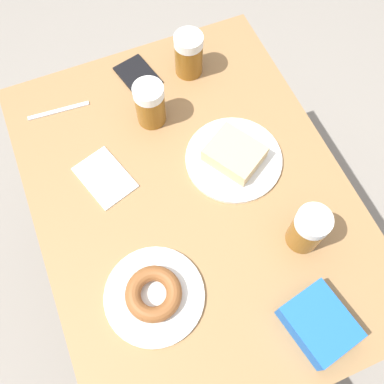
# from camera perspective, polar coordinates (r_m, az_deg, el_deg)

# --- Properties ---
(ground_plane) EXTENTS (8.00, 8.00, 0.00)m
(ground_plane) POSITION_cam_1_polar(r_m,az_deg,el_deg) (1.75, -0.00, -10.34)
(ground_plane) COLOR gray
(table) EXTENTS (0.76, 1.01, 0.73)m
(table) POSITION_cam_1_polar(r_m,az_deg,el_deg) (1.12, -0.00, -1.81)
(table) COLOR #997044
(table) RESTS_ON ground_plane
(plate_with_cake) EXTENTS (0.25, 0.25, 0.05)m
(plate_with_cake) POSITION_cam_1_polar(r_m,az_deg,el_deg) (1.09, 5.64, 4.75)
(plate_with_cake) COLOR white
(plate_with_cake) RESTS_ON table
(plate_with_donut) EXTENTS (0.22, 0.22, 0.04)m
(plate_with_donut) POSITION_cam_1_polar(r_m,az_deg,el_deg) (0.97, -5.10, -13.47)
(plate_with_donut) COLOR white
(plate_with_donut) RESTS_ON table
(beer_mug_left) EXTENTS (0.08, 0.08, 0.13)m
(beer_mug_left) POSITION_cam_1_polar(r_m,az_deg,el_deg) (0.99, 15.21, -4.81)
(beer_mug_left) COLOR #8C5619
(beer_mug_left) RESTS_ON table
(beer_mug_center) EXTENTS (0.08, 0.08, 0.13)m
(beer_mug_center) POSITION_cam_1_polar(r_m,az_deg,el_deg) (1.22, -0.45, 17.87)
(beer_mug_center) COLOR #8C5619
(beer_mug_center) RESTS_ON table
(beer_mug_right) EXTENTS (0.08, 0.08, 0.13)m
(beer_mug_right) POSITION_cam_1_polar(r_m,az_deg,el_deg) (1.12, -5.62, 11.61)
(beer_mug_right) COLOR #8C5619
(beer_mug_right) RESTS_ON table
(napkin_folded) EXTENTS (0.14, 0.17, 0.00)m
(napkin_folded) POSITION_cam_1_polar(r_m,az_deg,el_deg) (1.10, -11.55, 1.90)
(napkin_folded) COLOR white
(napkin_folded) RESTS_ON table
(fork) EXTENTS (0.17, 0.02, 0.00)m
(fork) POSITION_cam_1_polar(r_m,az_deg,el_deg) (1.24, -17.36, 10.30)
(fork) COLOR silver
(fork) RESTS_ON table
(passport_near_edge) EXTENTS (0.12, 0.14, 0.01)m
(passport_near_edge) POSITION_cam_1_polar(r_m,az_deg,el_deg) (1.26, -7.36, 15.14)
(passport_near_edge) COLOR black
(passport_near_edge) RESTS_ON table
(blue_pouch) EXTENTS (0.14, 0.16, 0.05)m
(blue_pouch) POSITION_cam_1_polar(r_m,az_deg,el_deg) (0.98, 16.59, -16.46)
(blue_pouch) COLOR blue
(blue_pouch) RESTS_ON table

